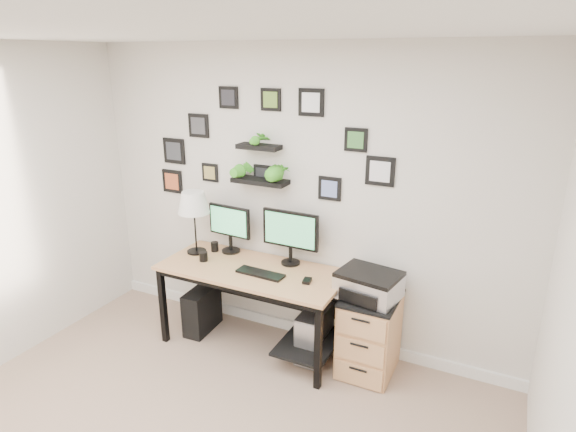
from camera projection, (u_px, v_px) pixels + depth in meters
The scene contains 14 objects.
room at pixel (294, 327), 4.54m from camera, with size 4.00×4.00×4.00m.
desk at pixel (258, 281), 4.17m from camera, with size 1.60×0.70×0.75m.
monitor_left at pixel (230, 225), 4.38m from camera, with size 0.44×0.18×0.45m.
monitor_right at pixel (290, 233), 4.11m from camera, with size 0.52×0.17×0.48m.
keyboard at pixel (260, 273), 4.00m from camera, with size 0.42×0.13×0.02m, color black.
mouse at pixel (307, 281), 3.86m from camera, with size 0.06×0.09×0.03m, color black.
table_lamp at pixel (194, 204), 4.31m from camera, with size 0.29×0.29×0.58m.
mug at pixel (203, 257), 4.25m from camera, with size 0.07×0.07×0.08m, color black.
pen_cup at pixel (215, 247), 4.47m from camera, with size 0.07×0.07×0.09m, color black.
pc_tower_black at pixel (202, 310), 4.53m from camera, with size 0.18×0.42×0.42m, color black.
pc_tower_grey at pixel (314, 333), 4.12m from camera, with size 0.20×0.44×0.43m.
file_cabinet at pixel (369, 334), 3.90m from camera, with size 0.43×0.53×0.67m.
printer at pixel (369, 285), 3.76m from camera, with size 0.51×0.44×0.21m.
wall_decor at pixel (259, 156), 4.11m from camera, with size 2.28×0.18×1.03m.
Camera 1 is at (1.69, -1.62, 2.48)m, focal length 30.00 mm.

